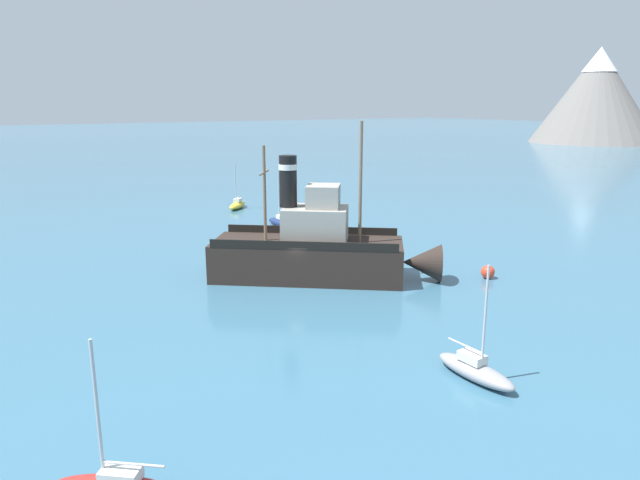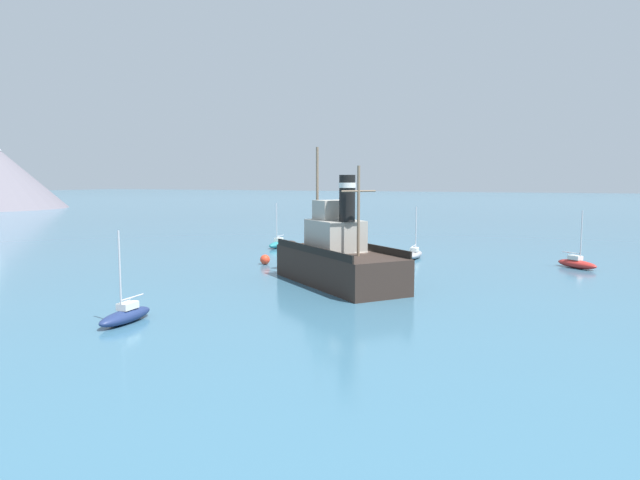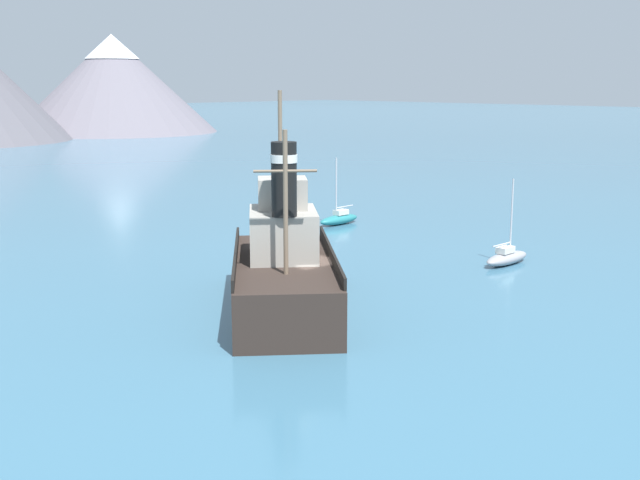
# 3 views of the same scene
# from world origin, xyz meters

# --- Properties ---
(ground_plane) EXTENTS (600.00, 600.00, 0.00)m
(ground_plane) POSITION_xyz_m (0.00, 0.00, 0.00)
(ground_plane) COLOR #38667F
(old_tugboat) EXTENTS (11.81, 13.22, 9.90)m
(old_tugboat) POSITION_xyz_m (-0.23, 1.36, 1.83)
(old_tugboat) COLOR #2D231E
(old_tugboat) RESTS_ON ground
(sailboat_teal) EXTENTS (3.83, 1.20, 4.90)m
(sailboat_teal) POSITION_xyz_m (17.43, 14.93, 0.43)
(sailboat_teal) COLOR #23757A
(sailboat_teal) RESTS_ON ground
(sailboat_grey) EXTENTS (3.81, 1.13, 4.90)m
(sailboat_grey) POSITION_xyz_m (14.87, -0.96, 0.43)
(sailboat_grey) COLOR gray
(sailboat_grey) RESTS_ON ground
(mooring_buoy) EXTENTS (0.87, 0.87, 0.87)m
(mooring_buoy) POSITION_xyz_m (5.95, 10.36, 0.43)
(mooring_buoy) COLOR red
(mooring_buoy) RESTS_ON ground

